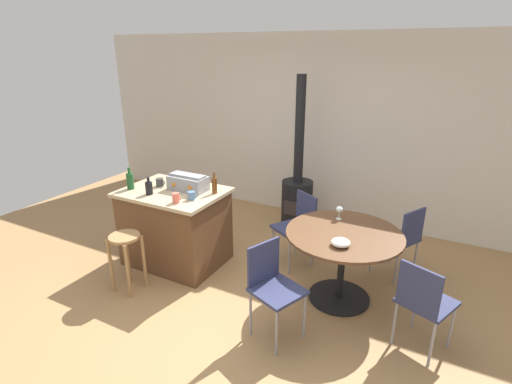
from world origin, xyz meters
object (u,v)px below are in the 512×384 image
object	(u,v)px
toolbox	(188,182)
serving_bowl	(341,242)
bottle_2	(214,185)
wooden_stool	(126,251)
folding_chair_near	(272,283)
cup_0	(160,182)
wood_stove	(297,194)
folding_chair_far	(423,300)
cup_1	(191,196)
dining_table	(343,248)
cup_2	(176,198)
bottle_1	(149,188)
wine_glass	(339,210)
bottle_0	(130,181)
kitchen_island	(175,226)
folding_chair_left	(402,236)
folding_chair_right	(298,223)

from	to	relation	value
toolbox	serving_bowl	bearing A→B (deg)	-6.79
bottle_2	wooden_stool	bearing A→B (deg)	-122.67
wooden_stool	folding_chair_near	world-z (taller)	folding_chair_near
toolbox	cup_0	bearing A→B (deg)	-171.76
wood_stove	serving_bowl	xyz separation A→B (m)	(1.10, -1.67, 0.27)
folding_chair_far	cup_1	bearing A→B (deg)	177.31
folding_chair_far	serving_bowl	world-z (taller)	folding_chair_far
dining_table	cup_2	world-z (taller)	cup_2
folding_chair_far	wood_stove	xyz separation A→B (m)	(-1.86, 1.80, 0.02)
folding_chair_far	toolbox	distance (m)	2.72
wood_stove	cup_0	world-z (taller)	wood_stove
bottle_1	serving_bowl	world-z (taller)	bottle_1
folding_chair_far	bottle_2	xyz separation A→B (m)	(-2.32, 0.40, 0.51)
bottle_1	wine_glass	world-z (taller)	bottle_1
folding_chair_near	bottle_2	bearing A→B (deg)	144.72
serving_bowl	cup_0	bearing A→B (deg)	175.71
dining_table	folding_chair_near	bearing A→B (deg)	-116.50
wooden_stool	cup_0	bearing A→B (deg)	101.28
folding_chair_near	bottle_1	size ratio (longest dim) A/B	4.40
cup_1	dining_table	bearing A→B (deg)	10.50
wooden_stool	folding_chair_far	world-z (taller)	folding_chair_far
bottle_0	bottle_1	world-z (taller)	bottle_0
kitchen_island	folding_chair_left	size ratio (longest dim) A/B	1.37
folding_chair_near	cup_2	size ratio (longest dim) A/B	7.84
folding_chair_far	folding_chair_left	xyz separation A→B (m)	(-0.34, 1.14, -0.00)
folding_chair_left	wood_stove	size ratio (longest dim) A/B	0.40
wooden_stool	folding_chair_left	xyz separation A→B (m)	(2.53, 1.62, 0.04)
wooden_stool	toolbox	distance (m)	1.02
folding_chair_right	wood_stove	xyz separation A→B (m)	(-0.38, 0.90, 0.01)
folding_chair_left	bottle_1	xyz separation A→B (m)	(-2.61, -1.11, 0.49)
bottle_0	bottle_1	xyz separation A→B (m)	(0.32, -0.04, -0.02)
dining_table	wood_stove	xyz separation A→B (m)	(-1.06, 1.39, -0.06)
bottle_1	cup_1	size ratio (longest dim) A/B	1.72
dining_table	cup_1	distance (m)	1.69
toolbox	serving_bowl	size ratio (longest dim) A/B	2.51
wine_glass	folding_chair_far	bearing A→B (deg)	-36.70
toolbox	bottle_2	bearing A→B (deg)	7.56
folding_chair_far	folding_chair_near	bearing A→B (deg)	-162.23
cup_1	cup_2	size ratio (longest dim) A/B	1.04
folding_chair_left	folding_chair_right	distance (m)	1.17
folding_chair_far	folding_chair_left	world-z (taller)	same
dining_table	folding_chair_left	bearing A→B (deg)	57.54
folding_chair_near	cup_2	xyz separation A→B (m)	(-1.31, 0.35, 0.45)
wood_stove	kitchen_island	bearing A→B (deg)	-120.99
bottle_0	cup_1	bearing A→B (deg)	3.18
folding_chair_far	toolbox	xyz separation A→B (m)	(-2.65, 0.35, 0.51)
dining_table	wine_glass	distance (m)	0.43
cup_1	serving_bowl	bearing A→B (deg)	0.49
folding_chair_left	toolbox	bearing A→B (deg)	-161.10
folding_chair_right	wine_glass	bearing A→B (deg)	-19.76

